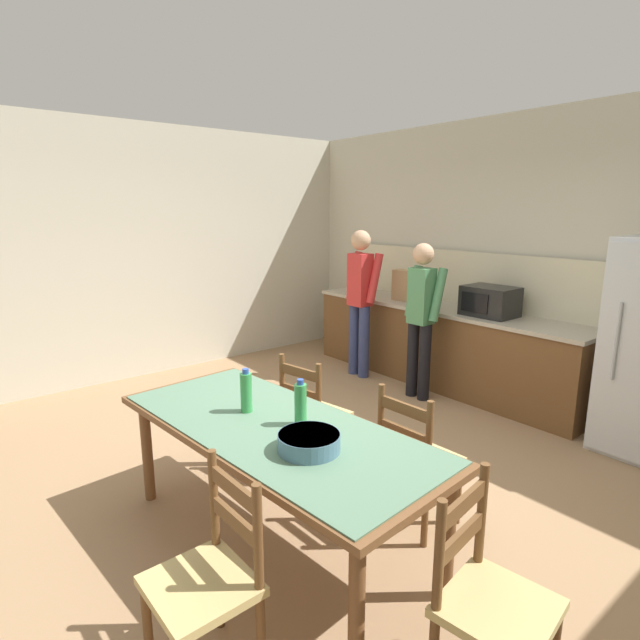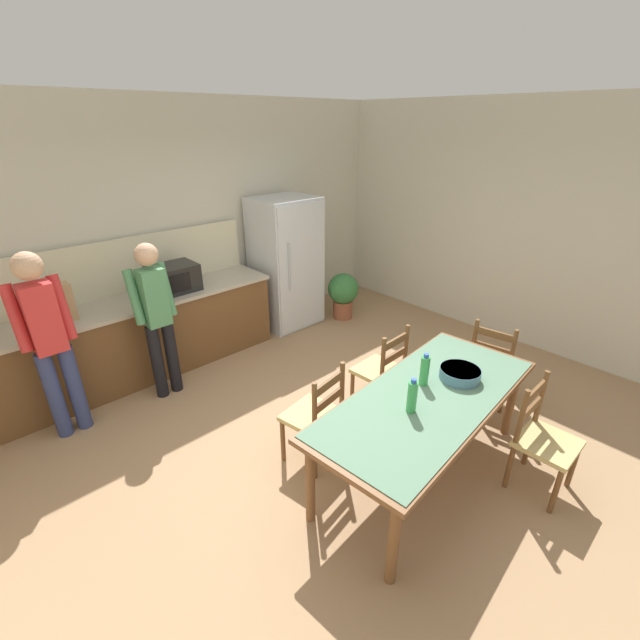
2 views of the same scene
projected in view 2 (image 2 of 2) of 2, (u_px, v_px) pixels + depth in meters
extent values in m
plane|color=#9E7A56|center=(323.00, 442.00, 3.85)|extent=(8.32, 8.32, 0.00)
cube|color=beige|center=(168.00, 231.00, 5.00)|extent=(6.52, 0.12, 2.90)
cube|color=beige|center=(516.00, 226.00, 5.25)|extent=(0.12, 5.20, 2.90)
cube|color=brown|center=(128.00, 344.00, 4.64)|extent=(3.35, 0.62, 0.85)
cube|color=#B2A893|center=(119.00, 307.00, 4.46)|extent=(3.39, 0.66, 0.04)
cube|color=#B7BCC1|center=(37.00, 328.00, 3.99)|extent=(0.52, 0.38, 0.02)
cube|color=beige|center=(103.00, 270.00, 4.53)|extent=(3.35, 0.03, 0.60)
cube|color=silver|center=(286.00, 263.00, 5.79)|extent=(0.80, 0.68, 1.74)
cube|color=silver|center=(303.00, 269.00, 5.56)|extent=(0.77, 0.02, 1.67)
cylinder|color=#A5AAB2|center=(289.00, 267.00, 5.36)|extent=(0.02, 0.02, 0.61)
cube|color=black|center=(174.00, 278.00, 4.75)|extent=(0.50, 0.38, 0.30)
cube|color=black|center=(177.00, 284.00, 4.59)|extent=(0.30, 0.01, 0.19)
cube|color=tan|center=(59.00, 303.00, 4.02)|extent=(0.24, 0.16, 0.36)
cylinder|color=brown|center=(394.00, 542.00, 2.55)|extent=(0.07, 0.07, 0.70)
cylinder|color=brown|center=(511.00, 401.00, 3.82)|extent=(0.07, 0.07, 0.70)
cylinder|color=brown|center=(310.00, 482.00, 2.97)|extent=(0.07, 0.07, 0.70)
cylinder|color=brown|center=(441.00, 374.00, 4.24)|extent=(0.07, 0.07, 0.70)
cube|color=brown|center=(428.00, 398.00, 3.24)|extent=(2.16, 1.06, 0.04)
cube|color=#567A60|center=(429.00, 396.00, 3.23)|extent=(2.08, 1.02, 0.01)
cylinder|color=green|center=(412.00, 397.00, 3.00)|extent=(0.07, 0.07, 0.24)
cylinder|color=#2D51B2|center=(414.00, 381.00, 2.94)|extent=(0.04, 0.04, 0.03)
cylinder|color=green|center=(425.00, 371.00, 3.31)|extent=(0.07, 0.07, 0.24)
cylinder|color=#2D51B2|center=(426.00, 356.00, 3.25)|extent=(0.04, 0.04, 0.03)
cylinder|color=slate|center=(460.00, 374.00, 3.41)|extent=(0.32, 0.32, 0.09)
cylinder|color=slate|center=(460.00, 370.00, 3.40)|extent=(0.31, 0.31, 0.02)
cylinder|color=brown|center=(375.00, 376.00, 4.47)|extent=(0.04, 0.04, 0.41)
cylinder|color=brown|center=(352.00, 390.00, 4.23)|extent=(0.04, 0.04, 0.41)
cylinder|color=brown|center=(402.00, 389.00, 4.25)|extent=(0.04, 0.04, 0.41)
cylinder|color=brown|center=(380.00, 405.00, 4.02)|extent=(0.04, 0.04, 0.41)
cube|color=tan|center=(378.00, 370.00, 4.15)|extent=(0.44, 0.42, 0.04)
cylinder|color=brown|center=(406.00, 347.00, 4.05)|extent=(0.04, 0.04, 0.46)
cylinder|color=brown|center=(383.00, 361.00, 3.82)|extent=(0.04, 0.04, 0.46)
cube|color=brown|center=(396.00, 341.00, 3.88)|extent=(0.36, 0.04, 0.07)
cube|color=brown|center=(394.00, 356.00, 3.94)|extent=(0.36, 0.04, 0.07)
cylinder|color=brown|center=(513.00, 380.00, 4.40)|extent=(0.04, 0.04, 0.41)
cylinder|color=brown|center=(479.00, 368.00, 4.60)|extent=(0.04, 0.04, 0.41)
cylinder|color=brown|center=(503.00, 395.00, 4.16)|extent=(0.04, 0.04, 0.41)
cylinder|color=brown|center=(467.00, 382.00, 4.36)|extent=(0.04, 0.04, 0.41)
cube|color=tan|center=(494.00, 362.00, 4.28)|extent=(0.46, 0.47, 0.04)
cylinder|color=brown|center=(512.00, 352.00, 3.96)|extent=(0.04, 0.04, 0.46)
cylinder|color=brown|center=(474.00, 341.00, 4.16)|extent=(0.04, 0.04, 0.46)
cube|color=brown|center=(495.00, 334.00, 4.00)|extent=(0.08, 0.36, 0.07)
cube|color=brown|center=(492.00, 349.00, 4.07)|extent=(0.08, 0.36, 0.07)
cylinder|color=brown|center=(556.00, 491.00, 3.08)|extent=(0.04, 0.04, 0.41)
cylinder|color=brown|center=(573.00, 466.00, 3.30)|extent=(0.04, 0.04, 0.41)
cylinder|color=brown|center=(509.00, 466.00, 3.30)|extent=(0.04, 0.04, 0.41)
cylinder|color=brown|center=(528.00, 444.00, 3.53)|extent=(0.04, 0.04, 0.41)
cube|color=tan|center=(548.00, 443.00, 3.21)|extent=(0.43, 0.41, 0.04)
cylinder|color=brown|center=(522.00, 417.00, 3.10)|extent=(0.04, 0.04, 0.46)
cylinder|color=brown|center=(541.00, 396.00, 3.32)|extent=(0.04, 0.04, 0.46)
cube|color=brown|center=(535.00, 392.00, 3.16)|extent=(0.36, 0.03, 0.07)
cube|color=brown|center=(531.00, 409.00, 3.22)|extent=(0.36, 0.03, 0.07)
cylinder|color=brown|center=(310.00, 418.00, 3.83)|extent=(0.04, 0.04, 0.41)
cylinder|color=brown|center=(283.00, 440.00, 3.57)|extent=(0.04, 0.04, 0.41)
cylinder|color=brown|center=(341.00, 434.00, 3.64)|extent=(0.04, 0.04, 0.41)
cylinder|color=brown|center=(315.00, 458.00, 3.39)|extent=(0.04, 0.04, 0.41)
cube|color=tan|center=(312.00, 415.00, 3.51)|extent=(0.48, 0.46, 0.04)
cylinder|color=brown|center=(342.00, 387.00, 3.44)|extent=(0.04, 0.04, 0.46)
cylinder|color=brown|center=(315.00, 409.00, 3.18)|extent=(0.04, 0.04, 0.46)
cube|color=brown|center=(329.00, 384.00, 3.26)|extent=(0.36, 0.08, 0.07)
cube|color=brown|center=(329.00, 400.00, 3.32)|extent=(0.36, 0.08, 0.07)
cylinder|color=navy|center=(55.00, 395.00, 3.77)|extent=(0.13, 0.13, 0.85)
cylinder|color=navy|center=(75.00, 388.00, 3.88)|extent=(0.13, 0.13, 0.85)
cube|color=red|center=(43.00, 318.00, 3.52)|extent=(0.24, 0.19, 0.60)
sphere|color=tan|center=(27.00, 266.00, 3.33)|extent=(0.23, 0.23, 0.23)
cylinder|color=red|center=(16.00, 319.00, 3.45)|extent=(0.10, 0.23, 0.57)
cylinder|color=red|center=(62.00, 307.00, 3.66)|extent=(0.10, 0.23, 0.57)
cylinder|color=black|center=(157.00, 362.00, 4.34)|extent=(0.12, 0.12, 0.80)
cylinder|color=black|center=(172.00, 357.00, 4.44)|extent=(0.12, 0.12, 0.80)
cube|color=#478456|center=(154.00, 297.00, 4.10)|extent=(0.23, 0.18, 0.57)
sphere|color=tan|center=(146.00, 255.00, 3.92)|extent=(0.21, 0.21, 0.21)
cylinder|color=#478456|center=(134.00, 297.00, 4.04)|extent=(0.09, 0.22, 0.54)
cylinder|color=#478456|center=(166.00, 289.00, 4.23)|extent=(0.09, 0.22, 0.54)
cylinder|color=brown|center=(343.00, 309.00, 6.23)|extent=(0.28, 0.28, 0.26)
sphere|color=#337038|center=(343.00, 289.00, 6.10)|extent=(0.44, 0.44, 0.44)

